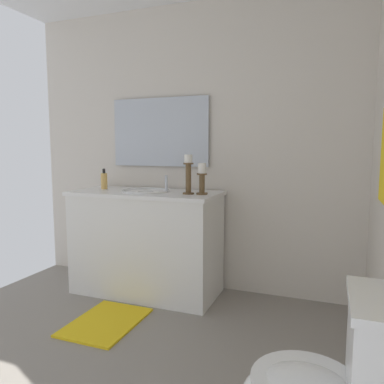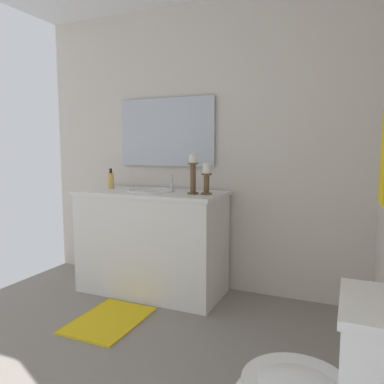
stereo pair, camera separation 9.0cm
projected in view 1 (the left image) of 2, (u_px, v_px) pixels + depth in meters
floor at (115, 351)px, 2.27m from camera, size 2.44×2.99×0.02m
wall_left at (188, 149)px, 3.26m from camera, size 0.04×2.99×2.45m
vanity_cabinet at (147, 242)px, 3.14m from camera, size 0.58×1.25×0.87m
sink_basin at (146, 196)px, 3.10m from camera, size 0.40×0.40×0.24m
mirror at (160, 132)px, 3.29m from camera, size 0.02×0.92×0.60m
candle_holder_tall at (202, 178)px, 2.88m from camera, size 0.09×0.09×0.24m
candle_holder_short at (188, 173)px, 2.90m from camera, size 0.09×0.09×0.31m
soap_bottle at (104, 181)px, 3.27m from camera, size 0.06×0.06×0.18m
bath_mat at (106, 322)px, 2.61m from camera, size 0.60×0.44×0.02m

